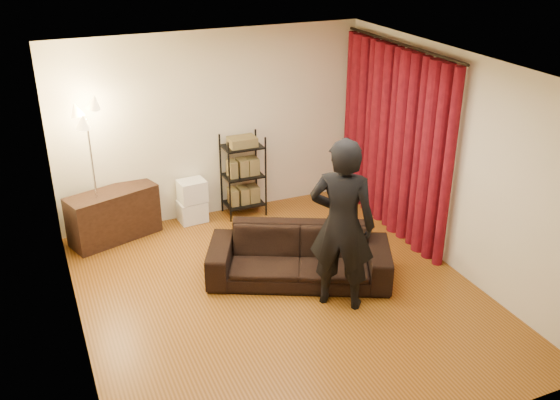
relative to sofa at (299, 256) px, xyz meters
name	(u,v)px	position (x,y,z in m)	size (l,w,h in m)	color
floor	(282,296)	(-0.34, -0.28, -0.32)	(5.00, 5.00, 0.00)	brown
ceiling	(283,68)	(-0.34, -0.28, 2.38)	(5.00, 5.00, 0.00)	white
wall_back	(213,126)	(-0.34, 2.22, 1.03)	(5.00, 5.00, 0.00)	beige
wall_front	(413,315)	(-0.34, -2.78, 1.03)	(5.00, 5.00, 0.00)	beige
wall_left	(68,229)	(-2.59, -0.28, 1.03)	(5.00, 5.00, 0.00)	beige
wall_right	(452,162)	(1.91, -0.28, 1.03)	(5.00, 5.00, 0.00)	beige
curtain_rod	(402,44)	(1.81, 0.85, 2.26)	(0.04, 0.04, 2.65)	black
curtain	(393,141)	(1.79, 0.85, 0.95)	(0.22, 2.65, 2.55)	maroon
sofa	(299,256)	(0.00, 0.00, 0.00)	(2.19, 0.86, 0.64)	black
person	(342,225)	(0.21, -0.66, 0.69)	(0.73, 0.48, 2.01)	black
media_cabinet	(114,215)	(-1.89, 1.95, 0.03)	(1.21, 0.45, 0.71)	#311D13
storage_boxes	(192,201)	(-0.76, 2.03, 0.00)	(0.39, 0.31, 0.64)	silver
wire_shelf	(243,175)	(0.01, 2.00, 0.29)	(0.56, 0.39, 1.22)	black
floor_lamp	(94,177)	(-2.10, 1.82, 0.68)	(0.36, 0.36, 1.99)	silver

